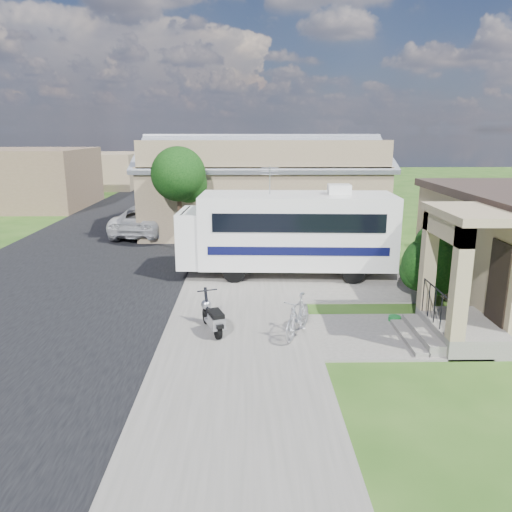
{
  "coord_description": "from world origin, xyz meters",
  "views": [
    {
      "loc": [
        -0.75,
        -13.09,
        5.24
      ],
      "look_at": [
        -0.5,
        2.5,
        1.3
      ],
      "focal_mm": 35.0,
      "sensor_mm": 36.0,
      "label": 1
    }
  ],
  "objects_px": {
    "pickup_truck": "(148,219)",
    "garden_hose": "(394,320)",
    "scooter": "(213,318)",
    "van": "(162,199)",
    "motorhome": "(289,230)",
    "shrub": "(432,262)",
    "bicycle": "(298,318)"
  },
  "relations": [
    {
      "from": "scooter",
      "to": "pickup_truck",
      "type": "height_order",
      "value": "pickup_truck"
    },
    {
      "from": "pickup_truck",
      "to": "garden_hose",
      "type": "xyz_separation_m",
      "value": [
        9.27,
        -12.48,
        -0.69
      ]
    },
    {
      "from": "van",
      "to": "motorhome",
      "type": "bearing_deg",
      "value": -64.65
    },
    {
      "from": "motorhome",
      "to": "scooter",
      "type": "height_order",
      "value": "motorhome"
    },
    {
      "from": "shrub",
      "to": "garden_hose",
      "type": "bearing_deg",
      "value": -130.52
    },
    {
      "from": "shrub",
      "to": "scooter",
      "type": "bearing_deg",
      "value": -157.91
    },
    {
      "from": "motorhome",
      "to": "bicycle",
      "type": "xyz_separation_m",
      "value": [
        -0.2,
        -5.74,
        -1.17
      ]
    },
    {
      "from": "shrub",
      "to": "garden_hose",
      "type": "height_order",
      "value": "shrub"
    },
    {
      "from": "shrub",
      "to": "scooter",
      "type": "xyz_separation_m",
      "value": [
        -6.69,
        -2.72,
        -0.77
      ]
    },
    {
      "from": "motorhome",
      "to": "shrub",
      "type": "bearing_deg",
      "value": -30.74
    },
    {
      "from": "van",
      "to": "pickup_truck",
      "type": "bearing_deg",
      "value": -85.77
    },
    {
      "from": "van",
      "to": "garden_hose",
      "type": "bearing_deg",
      "value": -63.76
    },
    {
      "from": "motorhome",
      "to": "scooter",
      "type": "relative_size",
      "value": 5.1
    },
    {
      "from": "shrub",
      "to": "pickup_truck",
      "type": "xyz_separation_m",
      "value": [
        -10.93,
        10.54,
        -0.46
      ]
    },
    {
      "from": "shrub",
      "to": "van",
      "type": "height_order",
      "value": "shrub"
    },
    {
      "from": "scooter",
      "to": "garden_hose",
      "type": "relative_size",
      "value": 4.45
    },
    {
      "from": "garden_hose",
      "to": "shrub",
      "type": "bearing_deg",
      "value": 49.48
    },
    {
      "from": "scooter",
      "to": "van",
      "type": "distance_m",
      "value": 21.23
    },
    {
      "from": "van",
      "to": "garden_hose",
      "type": "distance_m",
      "value": 22.21
    },
    {
      "from": "motorhome",
      "to": "scooter",
      "type": "xyz_separation_m",
      "value": [
        -2.4,
        -5.52,
        -1.23
      ]
    },
    {
      "from": "shrub",
      "to": "van",
      "type": "xyz_separation_m",
      "value": [
        -11.48,
        17.97,
        -0.42
      ]
    },
    {
      "from": "shrub",
      "to": "van",
      "type": "distance_m",
      "value": 21.33
    },
    {
      "from": "motorhome",
      "to": "garden_hose",
      "type": "xyz_separation_m",
      "value": [
        2.63,
        -4.74,
        -1.62
      ]
    },
    {
      "from": "scooter",
      "to": "pickup_truck",
      "type": "bearing_deg",
      "value": 87.82
    },
    {
      "from": "motorhome",
      "to": "scooter",
      "type": "distance_m",
      "value": 6.15
    },
    {
      "from": "motorhome",
      "to": "pickup_truck",
      "type": "distance_m",
      "value": 10.24
    },
    {
      "from": "scooter",
      "to": "van",
      "type": "xyz_separation_m",
      "value": [
        -4.79,
        20.69,
        0.35
      ]
    },
    {
      "from": "van",
      "to": "shrub",
      "type": "bearing_deg",
      "value": -57.45
    },
    {
      "from": "motorhome",
      "to": "pickup_truck",
      "type": "bearing_deg",
      "value": 133.07
    },
    {
      "from": "shrub",
      "to": "motorhome",
      "type": "bearing_deg",
      "value": 146.82
    },
    {
      "from": "motorhome",
      "to": "pickup_truck",
      "type": "relative_size",
      "value": 1.41
    },
    {
      "from": "pickup_truck",
      "to": "garden_hose",
      "type": "distance_m",
      "value": 15.56
    }
  ]
}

